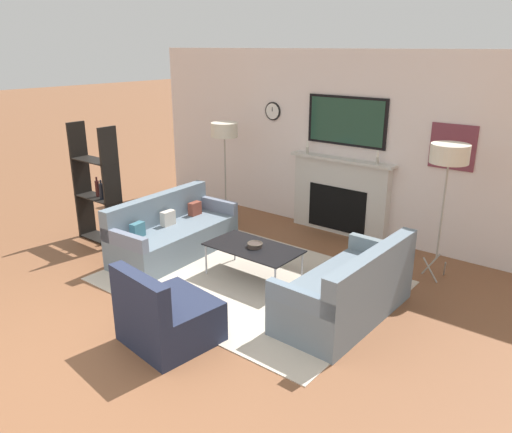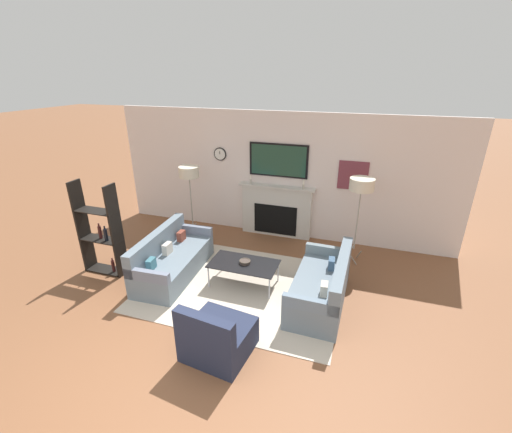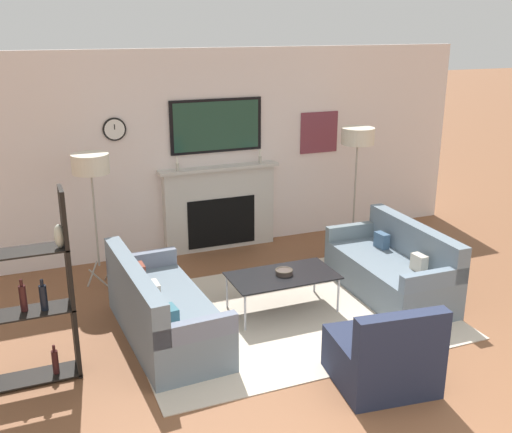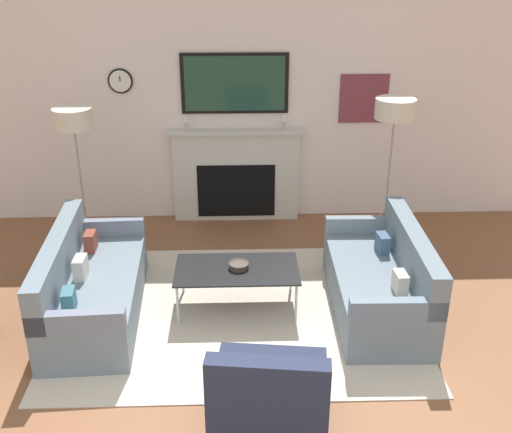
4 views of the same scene
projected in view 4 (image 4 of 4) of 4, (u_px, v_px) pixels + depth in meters
The scene contains 9 objects.
fireplace_wall at pixel (236, 122), 7.25m from camera, with size 7.46×0.28×2.70m.
area_rug at pixel (237, 311), 5.69m from camera, with size 3.31×2.53×0.01m.
couch_left at pixel (91, 289), 5.53m from camera, with size 0.87×1.87×0.81m.
couch_right at pixel (381, 283), 5.61m from camera, with size 0.82×1.71×0.82m.
armchair at pixel (270, 399), 4.21m from camera, with size 0.89×0.86×0.80m.
coffee_table at pixel (237, 271), 5.61m from camera, with size 1.16×0.63×0.42m.
decorative_bowl at pixel (239, 265), 5.59m from camera, with size 0.19×0.19×0.06m.
floor_lamp_left at pixel (73, 121), 6.42m from camera, with size 0.42×0.42×1.61m.
floor_lamp_right at pixel (395, 111), 6.50m from camera, with size 0.44×0.44×1.68m.
Camera 4 is at (0.02, -2.47, 3.17)m, focal length 42.00 mm.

